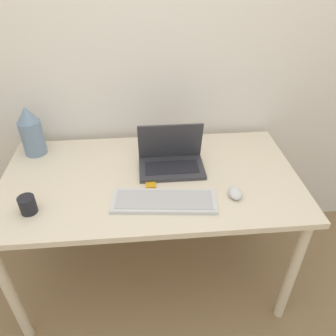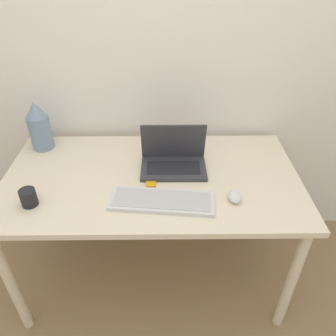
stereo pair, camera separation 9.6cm
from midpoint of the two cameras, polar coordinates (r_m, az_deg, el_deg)
ground_plane at (r=1.95m, az=-3.36°, el=-26.87°), size 12.00×12.00×0.00m
wall_back at (r=1.82m, az=-5.93°, el=20.21°), size 6.00×0.05×2.50m
desk at (r=1.67m, az=-4.68°, el=-3.70°), size 1.46×0.78×0.75m
laptop at (r=1.66m, az=-1.12°, el=1.64°), size 0.33×0.21×0.22m
keyboard at (r=1.46m, az=-2.59°, el=-5.82°), size 0.48×0.20×0.02m
mouse at (r=1.51m, az=9.87°, el=-4.34°), size 0.06×0.09×0.04m
vase at (r=1.89m, az=-24.12°, el=5.83°), size 0.12×0.12×0.27m
mp3_player at (r=1.57m, az=-4.86°, el=-2.85°), size 0.05×0.05×0.01m
mug at (r=1.54m, az=-24.93°, el=-5.87°), size 0.07×0.07×0.08m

